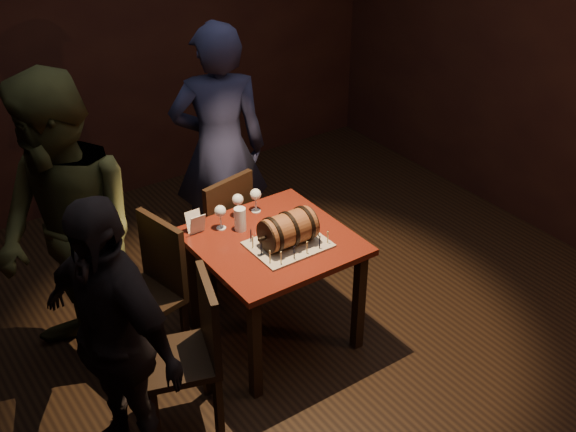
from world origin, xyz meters
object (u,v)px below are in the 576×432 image
Objects in this scene: wine_glass_left at (220,212)px; person_left_rear at (68,239)px; pub_table at (273,254)px; chair_back at (220,228)px; wine_glass_right at (256,195)px; pint_of_ale at (240,220)px; person_back at (220,150)px; chair_left_rear at (152,284)px; chair_left_front at (193,347)px; person_left_front at (111,339)px; barrel_cake at (288,229)px; wine_glass_mid at (238,201)px.

wine_glass_left is 0.09× the size of person_left_rear.
pub_table is 0.62m from chair_back.
wine_glass_right is at bearing -66.81° from chair_back.
pint_of_ale is 0.08× the size of person_back.
chair_left_rear is (-0.58, 0.09, -0.30)m from pint_of_ale.
person_left_front is at bearing -179.80° from chair_left_front.
barrel_cake reaches higher than pub_table.
person_left_front is (-1.14, -0.68, -0.08)m from wine_glass_mid.
chair_back is at bearing 92.33° from pub_table.
chair_back is 1.17m from person_left_rear.
barrel_cake is 0.89m from chair_left_rear.
chair_left_rear is 1.16m from person_back.
person_left_rear is at bearing 177.53° from wine_glass_mid.
wine_glass_left is 0.17× the size of chair_left_rear.
person_back is (0.10, 0.61, 0.04)m from wine_glass_right.
person_left_front is at bearing 67.34° from person_back.
barrel_cake reaches higher than wine_glass_left.
pint_of_ale is at bearing 92.33° from person_back.
pint_of_ale is (-0.10, 0.20, 0.18)m from pub_table.
wine_glass_left is 0.90m from chair_left_front.
pub_table is at bearing 102.47° from person_back.
chair_left_front is (-0.75, -0.34, -0.12)m from pub_table.
person_left_rear reaches higher than chair_left_rear.
wine_glass_mid is 0.65m from person_back.
person_back is (0.22, 0.34, 0.39)m from chair_back.
pint_of_ale is (-0.07, -0.14, -0.04)m from wine_glass_mid.
chair_back is 0.49× the size of person_left_rear.
pint_of_ale is 1.01m from person_left_rear.
wine_glass_left is at bearing 71.43° from person_left_rear.
person_left_front is (-1.07, -0.54, -0.03)m from pint_of_ale.
chair_left_rear reaches higher than wine_glass_right.
wine_glass_mid is at bearing 98.94° from barrel_cake.
barrel_cake is at bearing -85.14° from chair_back.
person_back reaches higher than wine_glass_mid.
barrel_cake reaches higher than chair_left_front.
barrel_cake reaches higher than wine_glass_mid.
wine_glass_mid is at bearing 75.62° from person_left_rear.
pub_table is 2.44× the size of barrel_cake.
chair_back reaches higher than wine_glass_left.
wine_glass_left is 0.17× the size of chair_left_front.
person_back reaches higher than chair_left_front.
person_left_rear is 0.75m from person_left_front.
chair_left_front is (-0.55, -0.62, -0.35)m from wine_glass_left.
wine_glass_right is (0.06, 0.44, 0.01)m from barrel_cake.
barrel_cake reaches higher than chair_back.
wine_glass_left is at bearing 105.21° from person_left_front.
person_left_rear is (-0.99, 0.19, 0.12)m from pint_of_ale.
chair_back is 1.51m from person_left_front.
person_left_front reaches higher than chair_left_front.
pub_table is 0.29m from pint_of_ale.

